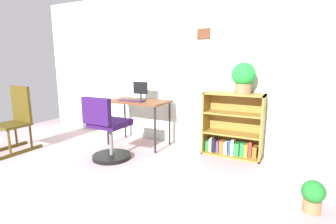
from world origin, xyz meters
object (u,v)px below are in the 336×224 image
object	(u,v)px
rocking_chair	(16,119)
bookshelf_low	(233,129)
potted_plant_on_shelf	(243,77)
potted_plant_floor	(313,195)
monitor	(141,91)
keyboard	(132,101)
office_chair	(108,133)
desk	(138,104)

from	to	relation	value
rocking_chair	bookshelf_low	size ratio (longest dim) A/B	1.07
bookshelf_low	potted_plant_on_shelf	world-z (taller)	potted_plant_on_shelf
rocking_chair	potted_plant_floor	size ratio (longest dim) A/B	3.29
monitor	keyboard	world-z (taller)	monitor
office_chair	potted_plant_floor	world-z (taller)	office_chair
keyboard	bookshelf_low	size ratio (longest dim) A/B	0.46
monitor	potted_plant_floor	distance (m)	2.66
keyboard	rocking_chair	xyz separation A→B (m)	(-1.41, -0.92, -0.25)
desk	keyboard	bearing A→B (deg)	-108.14
desk	bookshelf_low	bearing A→B (deg)	8.71
desk	potted_plant_floor	distance (m)	2.60
desk	potted_plant_floor	xyz separation A→B (m)	(2.40, -0.87, -0.49)
keyboard	potted_plant_floor	bearing A→B (deg)	-17.29
desk	bookshelf_low	xyz separation A→B (m)	(1.43, 0.22, -0.27)
monitor	potted_plant_on_shelf	distance (m)	1.56
monitor	bookshelf_low	world-z (taller)	monitor
office_chair	bookshelf_low	world-z (taller)	bookshelf_low
desk	potted_plant_on_shelf	bearing A→B (deg)	6.07
rocking_chair	potted_plant_floor	world-z (taller)	rocking_chair
keyboard	bookshelf_low	bearing A→B (deg)	12.83
desk	monitor	bearing A→B (deg)	78.98
rocking_chair	office_chair	bearing A→B (deg)	11.71
bookshelf_low	desk	bearing A→B (deg)	-171.29
keyboard	potted_plant_floor	distance (m)	2.61
office_chair	rocking_chair	world-z (taller)	rocking_chair
monitor	bookshelf_low	size ratio (longest dim) A/B	0.32
rocking_chair	potted_plant_floor	distance (m)	3.87
keyboard	potted_plant_floor	xyz separation A→B (m)	(2.44, -0.76, -0.56)
desk	keyboard	xyz separation A→B (m)	(-0.04, -0.12, 0.07)
keyboard	rocking_chair	distance (m)	1.71
desk	monitor	world-z (taller)	monitor
office_chair	bookshelf_low	xyz separation A→B (m)	(1.43, 0.96, 0.00)
keyboard	monitor	bearing A→B (deg)	74.21
potted_plant_floor	bookshelf_low	bearing A→B (deg)	131.49
monitor	potted_plant_floor	size ratio (longest dim) A/B	0.98
desk	rocking_chair	distance (m)	1.79
potted_plant_on_shelf	potted_plant_floor	xyz separation A→B (m)	(0.85, -1.04, -0.95)
bookshelf_low	potted_plant_floor	size ratio (longest dim) A/B	3.07
office_chair	rocking_chair	bearing A→B (deg)	-168.29
potted_plant_floor	keyboard	bearing A→B (deg)	162.71
rocking_chair	potted_plant_on_shelf	bearing A→B (deg)	21.87
office_chair	rocking_chair	distance (m)	1.49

